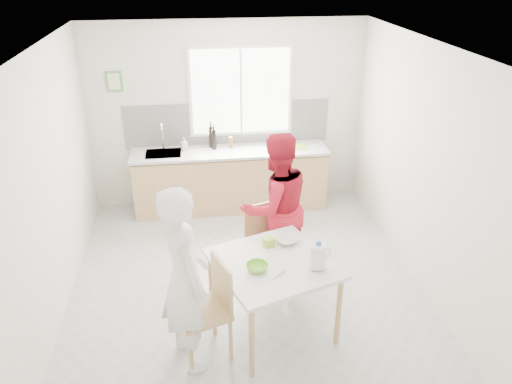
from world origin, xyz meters
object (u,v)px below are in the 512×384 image
person_white (185,280)px  wine_bottle_a (211,137)px  dining_table (273,269)px  milk_jug (318,255)px  bowl_white (287,240)px  chair_left (209,305)px  chair_far (265,240)px  bowl_green (257,267)px  person_red (276,207)px  wine_bottle_b (214,139)px

person_white → wine_bottle_a: person_white is taller
dining_table → milk_jug: size_ratio=5.07×
bowl_white → milk_jug: size_ratio=0.88×
chair_left → dining_table: bearing=90.0°
chair_far → bowl_green: 1.08m
wine_bottle_a → chair_far: bearing=-76.5°
chair_far → bowl_white: chair_far is taller
dining_table → person_red: 1.01m
bowl_green → milk_jug: (0.57, -0.05, 0.11)m
bowl_green → wine_bottle_b: (-0.22, 2.96, 0.22)m
chair_left → bowl_green: 0.57m
chair_far → person_red: (0.13, 0.09, 0.38)m
chair_left → person_red: 1.50m
person_red → wine_bottle_a: (-0.62, 1.96, 0.19)m
wine_bottle_a → wine_bottle_b: 0.09m
person_white → wine_bottle_a: 3.26m
person_red → wine_bottle_b: (-0.59, 1.87, 0.18)m
chair_left → chair_far: bearing=128.7°
person_red → bowl_green: size_ratio=8.60×
wine_bottle_a → chair_left: bearing=-93.7°
milk_jug → wine_bottle_a: wine_bottle_a is taller
person_white → wine_bottle_b: size_ratio=6.05×
chair_far → person_red: 0.41m
person_red → wine_bottle_a: bearing=-91.6°
wine_bottle_b → chair_left: bearing=-94.5°
chair_left → person_white: person_white is taller
person_white → bowl_white: (1.04, 0.63, -0.06)m
chair_left → chair_far: chair_left is taller
person_white → milk_jug: 1.25m
person_white → person_red: bearing=-58.3°
chair_left → bowl_white: 1.05m
person_red → bowl_white: person_red is taller
wine_bottle_b → bowl_green: bearing=-85.7°
milk_jug → person_white: bearing=167.0°
chair_far → milk_jug: bearing=-91.4°
chair_left → person_red: bearing=126.2°
dining_table → chair_far: chair_far is taller
chair_left → bowl_green: chair_left is taller
chair_left → bowl_green: bearing=84.0°
person_white → bowl_white: bearing=-78.2°
person_white → bowl_white: 1.22m
chair_far → milk_jug: milk_jug is taller
person_red → bowl_white: bearing=71.7°
dining_table → chair_far: 0.92m
chair_left → wine_bottle_b: wine_bottle_b is taller
dining_table → bowl_white: 0.41m
chair_far → bowl_green: (-0.23, -1.00, 0.34)m
chair_far → person_white: person_white is taller
chair_left → wine_bottle_b: 3.13m
dining_table → chair_left: 0.70m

